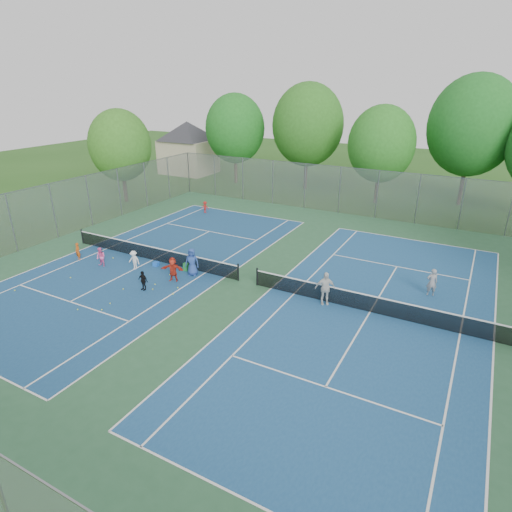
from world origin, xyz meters
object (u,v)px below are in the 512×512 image
(ball_crate, at_px, (156,264))
(ball_hopper, at_px, (186,267))
(instructor, at_px, (432,282))
(net_right, at_px, (371,304))
(net_left, at_px, (152,254))

(ball_crate, xyz_separation_m, ball_hopper, (2.07, 0.31, 0.11))
(ball_hopper, relative_size, instructor, 0.32)
(ball_hopper, bearing_deg, net_right, 1.64)
(net_left, height_order, net_right, same)
(net_right, xyz_separation_m, instructor, (2.34, 3.36, 0.32))
(net_left, bearing_deg, net_right, 0.00)
(net_left, xyz_separation_m, net_right, (14.00, 0.00, 0.00))
(net_right, bearing_deg, instructor, 55.13)
(ball_hopper, distance_m, instructor, 13.96)
(ball_crate, bearing_deg, net_left, 142.46)
(net_right, relative_size, instructor, 8.32)
(ball_crate, distance_m, ball_hopper, 2.10)
(net_left, bearing_deg, ball_crate, -37.54)
(ball_crate, distance_m, instructor, 16.04)
(net_right, bearing_deg, ball_crate, -177.29)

